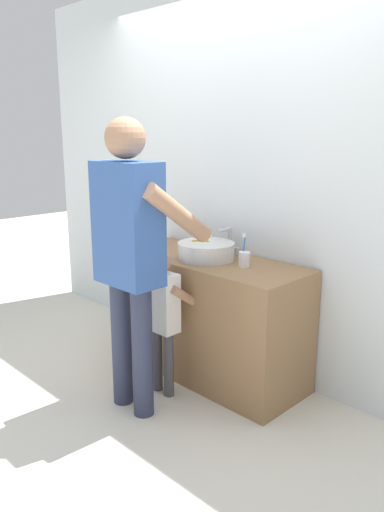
% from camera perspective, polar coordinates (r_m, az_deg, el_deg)
% --- Properties ---
extents(ground_plane, '(14.00, 14.00, 0.00)m').
position_cam_1_polar(ground_plane, '(3.39, -1.86, -14.60)').
color(ground_plane, silver).
extents(back_wall, '(4.40, 0.08, 2.70)m').
position_cam_1_polar(back_wall, '(3.44, 5.63, 9.41)').
color(back_wall, silver).
rests_on(back_wall, ground).
extents(vanity_cabinet, '(1.38, 0.54, 0.81)m').
position_cam_1_polar(vanity_cabinet, '(3.41, 1.80, -6.90)').
color(vanity_cabinet, olive).
rests_on(vanity_cabinet, ground).
extents(sink_basin, '(0.37, 0.37, 0.11)m').
position_cam_1_polar(sink_basin, '(3.26, 1.62, 0.62)').
color(sink_basin, silver).
rests_on(sink_basin, vanity_cabinet).
extents(faucet, '(0.18, 0.14, 0.18)m').
position_cam_1_polar(faucet, '(3.42, 4.21, 1.64)').
color(faucet, '#B7BABF').
rests_on(faucet, vanity_cabinet).
extents(toothbrush_cup, '(0.07, 0.07, 0.21)m').
position_cam_1_polar(toothbrush_cup, '(3.09, 5.99, -0.32)').
color(toothbrush_cup, silver).
rests_on(toothbrush_cup, vanity_cabinet).
extents(child_toddler, '(0.28, 0.29, 0.92)m').
position_cam_1_polar(child_toddler, '(3.10, -3.31, -6.21)').
color(child_toddler, '#47474C').
rests_on(child_toddler, ground).
extents(adult_parent, '(0.53, 0.56, 1.70)m').
position_cam_1_polar(adult_parent, '(2.81, -7.00, 1.57)').
color(adult_parent, '#2D334C').
rests_on(adult_parent, ground).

